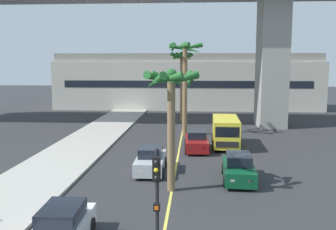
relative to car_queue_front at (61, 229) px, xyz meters
name	(u,v)px	position (x,y,z in m)	size (l,w,h in m)	color
sidewalk_left	(20,191)	(-4.33, 5.74, -0.65)	(4.80, 80.00, 0.15)	#ADA89E
lane_stripe_center	(178,158)	(3.67, 13.74, -0.72)	(0.14, 56.00, 0.01)	#DBCC4C
pier_building_backdrop	(187,82)	(3.67, 44.28, 3.30)	(38.85, 8.04, 8.16)	beige
car_queue_front	(61,229)	(0.00, 0.00, 0.00)	(1.95, 4.16, 1.56)	white
car_queue_second	(239,169)	(7.44, 8.62, 0.00)	(1.96, 4.16, 1.56)	#0C4728
car_queue_third	(196,141)	(5.03, 16.12, 0.00)	(1.94, 4.16, 1.56)	maroon
car_queue_fourth	(151,160)	(2.13, 10.10, 0.00)	(1.88, 4.12, 1.56)	#B7BABF
delivery_van	(226,131)	(7.40, 17.67, 0.57)	(2.27, 5.30, 2.36)	yellow
traffic_light_median_near	(157,197)	(3.72, -1.78, 1.99)	(0.24, 0.37, 4.20)	black
palm_tree_near_median	(171,95)	(3.64, 6.61, 4.42)	(2.97, 3.00, 6.50)	brown
palm_tree_mid_median	(185,64)	(3.94, 22.43, 5.99)	(3.37, 3.53, 8.72)	brown
palm_tree_far_median	(182,65)	(3.38, 29.72, 5.85)	(2.61, 2.63, 8.06)	brown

